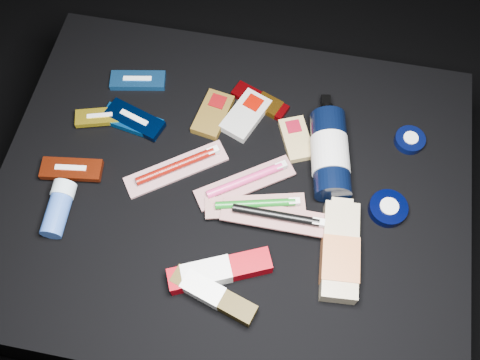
% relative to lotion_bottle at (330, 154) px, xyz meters
% --- Properties ---
extents(ground, '(3.00, 3.00, 0.00)m').
position_rel_lotion_bottle_xyz_m(ground, '(-0.19, -0.10, -0.44)').
color(ground, black).
rests_on(ground, ground).
extents(cloth_table, '(0.98, 0.78, 0.40)m').
position_rel_lotion_bottle_xyz_m(cloth_table, '(-0.19, -0.10, -0.24)').
color(cloth_table, black).
rests_on(cloth_table, ground).
extents(luna_bar_0, '(0.13, 0.07, 0.02)m').
position_rel_lotion_bottle_xyz_m(luna_bar_0, '(-0.45, 0.13, -0.03)').
color(luna_bar_0, '#1A559C').
rests_on(luna_bar_0, cloth_table).
extents(luna_bar_1, '(0.14, 0.07, 0.02)m').
position_rel_lotion_bottle_xyz_m(luna_bar_1, '(-0.43, 0.01, -0.03)').
color(luna_bar_1, '#094A9B').
rests_on(luna_bar_1, cloth_table).
extents(luna_bar_2, '(0.14, 0.09, 0.02)m').
position_rel_lotion_bottle_xyz_m(luna_bar_2, '(-0.43, 0.02, -0.03)').
color(luna_bar_2, black).
rests_on(luna_bar_2, cloth_table).
extents(luna_bar_3, '(0.11, 0.07, 0.01)m').
position_rel_lotion_bottle_xyz_m(luna_bar_3, '(-0.50, 0.01, -0.02)').
color(luna_bar_3, gold).
rests_on(luna_bar_3, cloth_table).
extents(luna_bar_4, '(0.13, 0.06, 0.02)m').
position_rel_lotion_bottle_xyz_m(luna_bar_4, '(-0.52, -0.13, -0.02)').
color(luna_bar_4, maroon).
rests_on(luna_bar_4, cloth_table).
extents(clif_bar_0, '(0.08, 0.12, 0.02)m').
position_rel_lotion_bottle_xyz_m(clif_bar_0, '(-0.26, 0.07, -0.03)').
color(clif_bar_0, '#574014').
rests_on(clif_bar_0, cloth_table).
extents(clif_bar_1, '(0.10, 0.13, 0.02)m').
position_rel_lotion_bottle_xyz_m(clif_bar_1, '(-0.19, 0.08, -0.03)').
color(clif_bar_1, '#AAA9A2').
rests_on(clif_bar_1, cloth_table).
extents(clif_bar_2, '(0.09, 0.12, 0.02)m').
position_rel_lotion_bottle_xyz_m(clif_bar_2, '(-0.07, 0.04, -0.03)').
color(clif_bar_2, tan).
rests_on(clif_bar_2, cloth_table).
extents(power_bar, '(0.14, 0.09, 0.02)m').
position_rel_lotion_bottle_xyz_m(power_bar, '(-0.16, 0.12, -0.03)').
color(power_bar, '#6F0407').
rests_on(power_bar, cloth_table).
extents(lotion_bottle, '(0.11, 0.25, 0.08)m').
position_rel_lotion_bottle_xyz_m(lotion_bottle, '(0.00, 0.00, 0.00)').
color(lotion_bottle, black).
rests_on(lotion_bottle, cloth_table).
extents(cream_tin_upper, '(0.06, 0.06, 0.02)m').
position_rel_lotion_bottle_xyz_m(cream_tin_upper, '(0.17, 0.08, -0.03)').
color(cream_tin_upper, black).
rests_on(cream_tin_upper, cloth_table).
extents(cream_tin_lower, '(0.08, 0.08, 0.02)m').
position_rel_lotion_bottle_xyz_m(cream_tin_lower, '(0.13, -0.09, -0.03)').
color(cream_tin_lower, black).
rests_on(cream_tin_lower, cloth_table).
extents(bodywash_bottle, '(0.08, 0.21, 0.04)m').
position_rel_lotion_bottle_xyz_m(bodywash_bottle, '(0.05, -0.20, -0.02)').
color(bodywash_bottle, tan).
rests_on(bodywash_bottle, cloth_table).
extents(deodorant_stick, '(0.05, 0.12, 0.05)m').
position_rel_lotion_bottle_xyz_m(deodorant_stick, '(-0.52, -0.22, -0.02)').
color(deodorant_stick, '#3055AB').
rests_on(deodorant_stick, cloth_table).
extents(toothbrush_pack_0, '(0.21, 0.17, 0.02)m').
position_rel_lotion_bottle_xyz_m(toothbrush_pack_0, '(-0.31, -0.08, -0.03)').
color(toothbrush_pack_0, silver).
rests_on(toothbrush_pack_0, cloth_table).
extents(toothbrush_pack_1, '(0.20, 0.16, 0.02)m').
position_rel_lotion_bottle_xyz_m(toothbrush_pack_1, '(-0.16, -0.08, -0.02)').
color(toothbrush_pack_1, '#A9A49D').
rests_on(toothbrush_pack_1, cloth_table).
extents(toothbrush_pack_2, '(0.21, 0.09, 0.02)m').
position_rel_lotion_bottle_xyz_m(toothbrush_pack_2, '(-0.13, -0.13, -0.02)').
color(toothbrush_pack_2, '#ACA4A1').
rests_on(toothbrush_pack_2, cloth_table).
extents(toothbrush_pack_3, '(0.22, 0.05, 0.02)m').
position_rel_lotion_bottle_xyz_m(toothbrush_pack_3, '(-0.08, -0.15, -0.01)').
color(toothbrush_pack_3, '#ACA4A0').
rests_on(toothbrush_pack_3, cloth_table).
extents(toothpaste_carton_red, '(0.20, 0.12, 0.04)m').
position_rel_lotion_bottle_xyz_m(toothpaste_carton_red, '(-0.18, -0.28, -0.02)').
color(toothpaste_carton_red, '#8C0009').
rests_on(toothpaste_carton_red, cloth_table).
extents(toothpaste_carton_green, '(0.17, 0.09, 0.03)m').
position_rel_lotion_bottle_xyz_m(toothpaste_carton_green, '(-0.18, -0.33, -0.02)').
color(toothpaste_carton_green, '#372A0B').
rests_on(toothpaste_carton_green, cloth_table).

